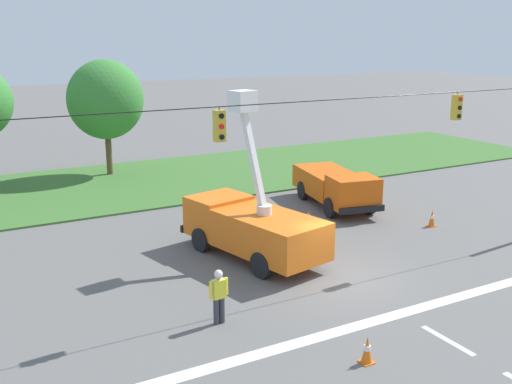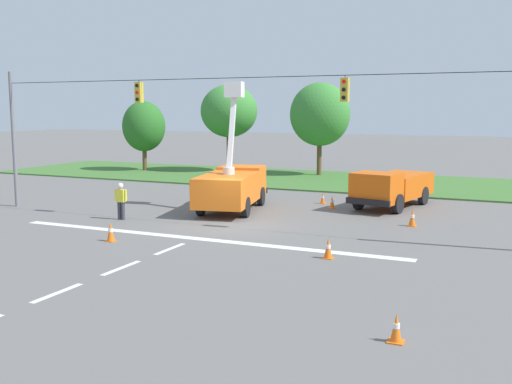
{
  "view_description": "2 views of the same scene",
  "coord_description": "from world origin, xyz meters",
  "px_view_note": "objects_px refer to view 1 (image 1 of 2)",
  "views": [
    {
      "loc": [
        -12.65,
        -16.35,
        8.66
      ],
      "look_at": [
        -1.13,
        4.41,
        2.47
      ],
      "focal_mm": 42.0,
      "sensor_mm": 36.0,
      "label": 1
    },
    {
      "loc": [
        12.01,
        -23.98,
        5.23
      ],
      "look_at": [
        0.26,
        2.2,
        1.26
      ],
      "focal_mm": 42.0,
      "sensor_mm": 36.0,
      "label": 2
    }
  ],
  "objects_px": {
    "tree_centre": "(106,100)",
    "traffic_cone_mid_left": "(276,212)",
    "traffic_cone_mid_right": "(309,216)",
    "utility_truck_bucket_lift": "(252,225)",
    "road_worker": "(219,293)",
    "traffic_cone_near_bucket": "(367,350)",
    "utility_truck_support_near": "(336,186)",
    "traffic_cone_lane_edge_a": "(432,218)"
  },
  "relations": [
    {
      "from": "traffic_cone_mid_left",
      "to": "tree_centre",
      "type": "bearing_deg",
      "value": 109.04
    },
    {
      "from": "utility_truck_support_near",
      "to": "traffic_cone_mid_left",
      "type": "distance_m",
      "value": 3.87
    },
    {
      "from": "utility_truck_support_near",
      "to": "road_worker",
      "type": "bearing_deg",
      "value": -140.9
    },
    {
      "from": "utility_truck_support_near",
      "to": "road_worker",
      "type": "distance_m",
      "value": 14.22
    },
    {
      "from": "utility_truck_bucket_lift",
      "to": "utility_truck_support_near",
      "type": "height_order",
      "value": "utility_truck_bucket_lift"
    },
    {
      "from": "road_worker",
      "to": "traffic_cone_lane_edge_a",
      "type": "relative_size",
      "value": 2.22
    },
    {
      "from": "utility_truck_bucket_lift",
      "to": "tree_centre",
      "type": "bearing_deg",
      "value": 93.12
    },
    {
      "from": "traffic_cone_mid_left",
      "to": "traffic_cone_mid_right",
      "type": "distance_m",
      "value": 1.69
    },
    {
      "from": "road_worker",
      "to": "traffic_cone_mid_left",
      "type": "height_order",
      "value": "road_worker"
    },
    {
      "from": "road_worker",
      "to": "traffic_cone_near_bucket",
      "type": "distance_m",
      "value": 4.82
    },
    {
      "from": "utility_truck_bucket_lift",
      "to": "traffic_cone_mid_left",
      "type": "bearing_deg",
      "value": 48.73
    },
    {
      "from": "road_worker",
      "to": "traffic_cone_mid_left",
      "type": "bearing_deg",
      "value": 50.02
    },
    {
      "from": "road_worker",
      "to": "traffic_cone_mid_right",
      "type": "bearing_deg",
      "value": 41.48
    },
    {
      "from": "tree_centre",
      "to": "traffic_cone_mid_left",
      "type": "height_order",
      "value": "tree_centre"
    },
    {
      "from": "tree_centre",
      "to": "utility_truck_support_near",
      "type": "xyz_separation_m",
      "value": [
        8.32,
        -12.87,
        -3.71
      ]
    },
    {
      "from": "tree_centre",
      "to": "traffic_cone_mid_right",
      "type": "xyz_separation_m",
      "value": [
        5.51,
        -14.56,
        -4.5
      ]
    },
    {
      "from": "traffic_cone_mid_right",
      "to": "traffic_cone_near_bucket",
      "type": "xyz_separation_m",
      "value": [
        -5.71,
        -11.34,
        0.06
      ]
    },
    {
      "from": "tree_centre",
      "to": "traffic_cone_mid_left",
      "type": "relative_size",
      "value": 11.52
    },
    {
      "from": "tree_centre",
      "to": "traffic_cone_near_bucket",
      "type": "xyz_separation_m",
      "value": [
        -0.2,
        -25.91,
        -4.43
      ]
    },
    {
      "from": "utility_truck_support_near",
      "to": "traffic_cone_mid_right",
      "type": "distance_m",
      "value": 3.37
    },
    {
      "from": "utility_truck_support_near",
      "to": "traffic_cone_lane_edge_a",
      "type": "height_order",
      "value": "utility_truck_support_near"
    },
    {
      "from": "utility_truck_support_near",
      "to": "traffic_cone_lane_edge_a",
      "type": "xyz_separation_m",
      "value": [
        1.95,
        -4.95,
        -0.72
      ]
    },
    {
      "from": "tree_centre",
      "to": "traffic_cone_lane_edge_a",
      "type": "xyz_separation_m",
      "value": [
        10.26,
        -17.82,
        -4.43
      ]
    },
    {
      "from": "traffic_cone_lane_edge_a",
      "to": "road_worker",
      "type": "bearing_deg",
      "value": -162.81
    },
    {
      "from": "traffic_cone_mid_left",
      "to": "traffic_cone_mid_right",
      "type": "xyz_separation_m",
      "value": [
        0.97,
        -1.39,
        0.03
      ]
    },
    {
      "from": "utility_truck_support_near",
      "to": "traffic_cone_mid_left",
      "type": "xyz_separation_m",
      "value": [
        -3.77,
        -0.3,
        -0.81
      ]
    },
    {
      "from": "traffic_cone_mid_left",
      "to": "utility_truck_support_near",
      "type": "bearing_deg",
      "value": 4.57
    },
    {
      "from": "utility_truck_bucket_lift",
      "to": "traffic_cone_mid_left",
      "type": "distance_m",
      "value": 5.57
    },
    {
      "from": "utility_truck_bucket_lift",
      "to": "utility_truck_support_near",
      "type": "relative_size",
      "value": 1.05
    },
    {
      "from": "utility_truck_bucket_lift",
      "to": "road_worker",
      "type": "distance_m",
      "value": 5.86
    },
    {
      "from": "utility_truck_support_near",
      "to": "traffic_cone_mid_right",
      "type": "height_order",
      "value": "utility_truck_support_near"
    },
    {
      "from": "tree_centre",
      "to": "utility_truck_bucket_lift",
      "type": "xyz_separation_m",
      "value": [
        0.94,
        -17.28,
        -3.46
      ]
    },
    {
      "from": "tree_centre",
      "to": "traffic_cone_near_bucket",
      "type": "relative_size",
      "value": 9.29
    },
    {
      "from": "tree_centre",
      "to": "traffic_cone_mid_right",
      "type": "bearing_deg",
      "value": -69.26
    },
    {
      "from": "traffic_cone_mid_left",
      "to": "traffic_cone_lane_edge_a",
      "type": "distance_m",
      "value": 7.37
    },
    {
      "from": "road_worker",
      "to": "traffic_cone_near_bucket",
      "type": "bearing_deg",
      "value": -58.24
    },
    {
      "from": "road_worker",
      "to": "traffic_cone_near_bucket",
      "type": "height_order",
      "value": "road_worker"
    },
    {
      "from": "utility_truck_support_near",
      "to": "traffic_cone_mid_left",
      "type": "height_order",
      "value": "utility_truck_support_near"
    },
    {
      "from": "utility_truck_bucket_lift",
      "to": "traffic_cone_lane_edge_a",
      "type": "relative_size",
      "value": 8.72
    },
    {
      "from": "tree_centre",
      "to": "traffic_cone_near_bucket",
      "type": "height_order",
      "value": "tree_centre"
    },
    {
      "from": "utility_truck_bucket_lift",
      "to": "traffic_cone_mid_right",
      "type": "xyz_separation_m",
      "value": [
        4.57,
        2.72,
        -1.03
      ]
    },
    {
      "from": "traffic_cone_mid_right",
      "to": "traffic_cone_near_bucket",
      "type": "bearing_deg",
      "value": -116.73
    }
  ]
}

